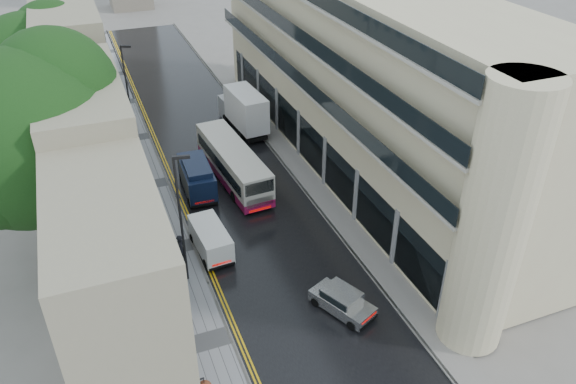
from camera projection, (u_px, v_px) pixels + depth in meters
road at (226, 171)px, 43.67m from camera, size 9.00×85.00×0.02m
left_sidewalk at (150, 185)px, 41.84m from camera, size 2.70×85.00×0.12m
right_sidewalk at (290, 159)px, 45.30m from camera, size 1.80×85.00×0.12m
old_shop_row at (82, 106)px, 39.55m from camera, size 4.50×56.00×12.00m
modern_block at (359, 75)px, 41.94m from camera, size 8.00×40.00×14.00m
tree_near at (33, 167)px, 30.21m from camera, size 10.56×10.56×13.89m
tree_far at (39, 93)px, 40.94m from camera, size 9.24×9.24×12.46m
cream_bus at (233, 185)px, 39.26m from camera, size 3.06×10.30×2.77m
white_lorry at (240, 119)px, 47.33m from camera, size 2.69×7.32×3.77m
silver_hatchback at (352, 320)px, 29.22m from camera, size 2.94×3.95×1.36m
white_van at (205, 256)px, 33.34m from camera, size 1.98×4.12×1.82m
navy_van at (189, 190)px, 38.94m from camera, size 2.17×5.02×2.52m
pedestrian at (180, 249)px, 33.63m from camera, size 0.82×0.67×1.95m
lamp_post_near at (181, 222)px, 30.70m from camera, size 0.93×0.38×8.08m
lamp_post_far at (128, 93)px, 46.37m from camera, size 0.91×0.52×8.01m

